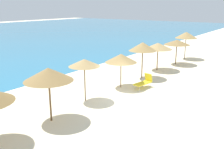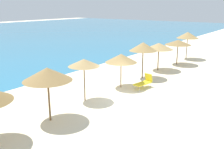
# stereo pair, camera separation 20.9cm
# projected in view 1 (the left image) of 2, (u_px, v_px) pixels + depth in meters

# --- Properties ---
(ground_plane) EXTENTS (160.00, 160.00, 0.00)m
(ground_plane) POSITION_uv_depth(u_px,v_px,m) (127.00, 100.00, 16.08)
(ground_plane) COLOR beige
(beach_umbrella_3) EXTENTS (2.46, 2.46, 2.81)m
(beach_umbrella_3) POSITION_uv_depth(u_px,v_px,m) (48.00, 74.00, 12.63)
(beach_umbrella_3) COLOR brown
(beach_umbrella_3) RESTS_ON ground_plane
(beach_umbrella_4) EXTENTS (1.92, 1.92, 2.66)m
(beach_umbrella_4) POSITION_uv_depth(u_px,v_px,m) (84.00, 63.00, 15.39)
(beach_umbrella_4) COLOR brown
(beach_umbrella_4) RESTS_ON ground_plane
(beach_umbrella_5) EXTENTS (2.27, 2.27, 2.46)m
(beach_umbrella_5) POSITION_uv_depth(u_px,v_px,m) (121.00, 58.00, 18.12)
(beach_umbrella_5) COLOR brown
(beach_umbrella_5) RESTS_ON ground_plane
(beach_umbrella_6) EXTENTS (2.22, 2.22, 2.95)m
(beach_umbrella_6) POSITION_uv_depth(u_px,v_px,m) (143.00, 47.00, 20.36)
(beach_umbrella_6) COLOR brown
(beach_umbrella_6) RESTS_ON ground_plane
(beach_umbrella_7) EXTENTS (2.57, 2.57, 2.52)m
(beach_umbrella_7) POSITION_uv_depth(u_px,v_px,m) (158.00, 46.00, 23.04)
(beach_umbrella_7) COLOR brown
(beach_umbrella_7) RESTS_ON ground_plane
(beach_umbrella_8) EXTENTS (2.58, 2.58, 2.48)m
(beach_umbrella_8) POSITION_uv_depth(u_px,v_px,m) (177.00, 42.00, 25.38)
(beach_umbrella_8) COLOR brown
(beach_umbrella_8) RESTS_ON ground_plane
(beach_umbrella_9) EXTENTS (2.37, 2.37, 2.98)m
(beach_umbrella_9) POSITION_uv_depth(u_px,v_px,m) (186.00, 35.00, 27.94)
(beach_umbrella_9) COLOR brown
(beach_umbrella_9) RESTS_ON ground_plane
(lounge_chair_0) EXTENTS (1.61, 0.82, 0.99)m
(lounge_chair_0) POSITION_uv_depth(u_px,v_px,m) (144.00, 82.00, 18.42)
(lounge_chair_0) COLOR yellow
(lounge_chair_0) RESTS_ON ground_plane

